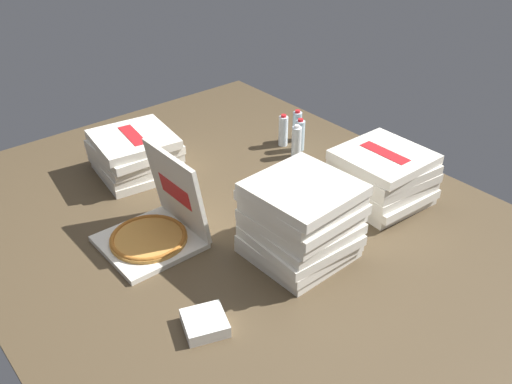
# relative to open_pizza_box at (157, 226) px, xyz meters

# --- Properties ---
(ground_plane) EXTENTS (3.20, 2.40, 0.02)m
(ground_plane) POSITION_rel_open_pizza_box_xyz_m (0.19, 0.39, -0.10)
(ground_plane) COLOR #4C3D28
(open_pizza_box) EXTENTS (0.42, 0.43, 0.44)m
(open_pizza_box) POSITION_rel_open_pizza_box_xyz_m (0.00, 0.00, 0.00)
(open_pizza_box) COLOR silver
(open_pizza_box) RESTS_ON ground_plane
(pizza_stack_center_near) EXTENTS (0.45, 0.45, 0.38)m
(pizza_stack_center_near) POSITION_rel_open_pizza_box_xyz_m (0.51, 0.44, 0.11)
(pizza_stack_center_near) COLOR silver
(pizza_stack_center_near) RESTS_ON ground_plane
(pizza_stack_left_mid) EXTENTS (0.46, 0.46, 0.29)m
(pizza_stack_left_mid) POSITION_rel_open_pizza_box_xyz_m (0.45, 1.09, 0.06)
(pizza_stack_left_mid) COLOR silver
(pizza_stack_left_mid) RESTS_ON ground_plane
(pizza_stack_right_far) EXTENTS (0.47, 0.47, 0.24)m
(pizza_stack_right_far) POSITION_rel_open_pizza_box_xyz_m (-0.63, 0.24, 0.03)
(pizza_stack_right_far) COLOR silver
(pizza_stack_right_far) RESTS_ON ground_plane
(water_bottle_0) EXTENTS (0.06, 0.06, 0.21)m
(water_bottle_0) POSITION_rel_open_pizza_box_xyz_m (-0.19, 1.08, 0.01)
(water_bottle_0) COLOR white
(water_bottle_0) RESTS_ON ground_plane
(water_bottle_1) EXTENTS (0.06, 0.06, 0.21)m
(water_bottle_1) POSITION_rel_open_pizza_box_xyz_m (-0.35, 1.23, 0.01)
(water_bottle_1) COLOR silver
(water_bottle_1) RESTS_ON ground_plane
(water_bottle_2) EXTENTS (0.06, 0.06, 0.21)m
(water_bottle_2) POSITION_rel_open_pizza_box_xyz_m (-0.35, 1.12, 0.01)
(water_bottle_2) COLOR white
(water_bottle_2) RESTS_ON ground_plane
(water_bottle_3) EXTENTS (0.06, 0.06, 0.21)m
(water_bottle_3) POSITION_rel_open_pizza_box_xyz_m (-0.24, 1.16, 0.01)
(water_bottle_3) COLOR silver
(water_bottle_3) RESTS_ON ground_plane
(napkin_pile) EXTENTS (0.21, 0.21, 0.05)m
(napkin_pile) POSITION_rel_open_pizza_box_xyz_m (0.61, -0.16, -0.06)
(napkin_pile) COLOR white
(napkin_pile) RESTS_ON ground_plane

